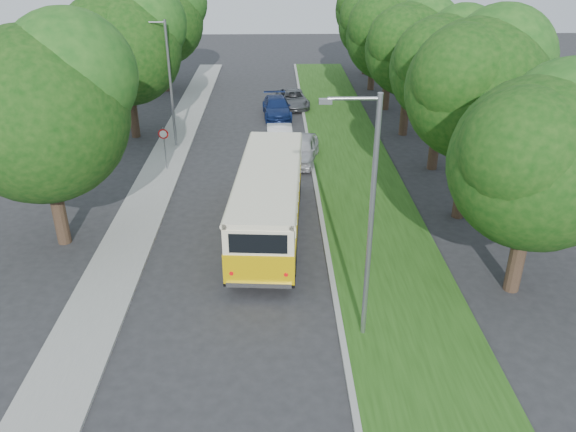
{
  "coord_description": "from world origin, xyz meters",
  "views": [
    {
      "loc": [
        1.49,
        -17.11,
        11.72
      ],
      "look_at": [
        2.0,
        3.26,
        1.5
      ],
      "focal_mm": 35.0,
      "sensor_mm": 36.0,
      "label": 1
    }
  ],
  "objects_px": {
    "car_white": "(280,139)",
    "vintage_bus": "(269,201)",
    "car_silver": "(301,149)",
    "car_blue": "(277,107)",
    "lamppost_far": "(168,80)",
    "car_grey": "(293,99)",
    "lamppost_near": "(368,216)"
  },
  "relations": [
    {
      "from": "lamppost_near",
      "to": "car_blue",
      "type": "distance_m",
      "value": 25.17
    },
    {
      "from": "lamppost_near",
      "to": "lamppost_far",
      "type": "height_order",
      "value": "lamppost_near"
    },
    {
      "from": "lamppost_near",
      "to": "car_white",
      "type": "height_order",
      "value": "lamppost_near"
    },
    {
      "from": "car_blue",
      "to": "car_white",
      "type": "bearing_deg",
      "value": -92.86
    },
    {
      "from": "lamppost_near",
      "to": "vintage_bus",
      "type": "distance_m",
      "value": 8.24
    },
    {
      "from": "vintage_bus",
      "to": "car_blue",
      "type": "height_order",
      "value": "vintage_bus"
    },
    {
      "from": "car_grey",
      "to": "car_blue",
      "type": "bearing_deg",
      "value": -123.64
    },
    {
      "from": "lamppost_far",
      "to": "car_blue",
      "type": "height_order",
      "value": "lamppost_far"
    },
    {
      "from": "car_white",
      "to": "vintage_bus",
      "type": "bearing_deg",
      "value": -94.21
    },
    {
      "from": "car_silver",
      "to": "car_white",
      "type": "bearing_deg",
      "value": 131.7
    },
    {
      "from": "car_silver",
      "to": "car_grey",
      "type": "bearing_deg",
      "value": 101.21
    },
    {
      "from": "lamppost_near",
      "to": "vintage_bus",
      "type": "xyz_separation_m",
      "value": [
        -2.98,
        7.13,
        -2.85
      ]
    },
    {
      "from": "car_silver",
      "to": "car_grey",
      "type": "relative_size",
      "value": 0.97
    },
    {
      "from": "car_silver",
      "to": "car_blue",
      "type": "distance_m",
      "value": 9.11
    },
    {
      "from": "lamppost_near",
      "to": "car_silver",
      "type": "bearing_deg",
      "value": 94.38
    },
    {
      "from": "car_silver",
      "to": "car_blue",
      "type": "height_order",
      "value": "car_silver"
    },
    {
      "from": "vintage_bus",
      "to": "car_blue",
      "type": "distance_m",
      "value": 17.66
    },
    {
      "from": "vintage_bus",
      "to": "car_grey",
      "type": "height_order",
      "value": "vintage_bus"
    },
    {
      "from": "lamppost_far",
      "to": "vintage_bus",
      "type": "xyz_separation_m",
      "value": [
        5.92,
        -11.37,
        -2.6
      ]
    },
    {
      "from": "vintage_bus",
      "to": "car_grey",
      "type": "bearing_deg",
      "value": 89.21
    },
    {
      "from": "vintage_bus",
      "to": "car_silver",
      "type": "height_order",
      "value": "vintage_bus"
    },
    {
      "from": "car_silver",
      "to": "car_white",
      "type": "distance_m",
      "value": 2.34
    },
    {
      "from": "lamppost_far",
      "to": "vintage_bus",
      "type": "bearing_deg",
      "value": -62.49
    },
    {
      "from": "lamppost_near",
      "to": "vintage_bus",
      "type": "bearing_deg",
      "value": 112.71
    },
    {
      "from": "lamppost_far",
      "to": "car_grey",
      "type": "bearing_deg",
      "value": 49.26
    },
    {
      "from": "vintage_bus",
      "to": "car_blue",
      "type": "bearing_deg",
      "value": 92.48
    },
    {
      "from": "car_blue",
      "to": "car_grey",
      "type": "xyz_separation_m",
      "value": [
        1.22,
        2.54,
        -0.06
      ]
    },
    {
      "from": "vintage_bus",
      "to": "car_white",
      "type": "height_order",
      "value": "vintage_bus"
    },
    {
      "from": "lamppost_near",
      "to": "lamppost_far",
      "type": "bearing_deg",
      "value": 115.71
    },
    {
      "from": "car_grey",
      "to": "lamppost_near",
      "type": "bearing_deg",
      "value": -95.19
    },
    {
      "from": "lamppost_far",
      "to": "car_silver",
      "type": "bearing_deg",
      "value": -19.66
    },
    {
      "from": "car_white",
      "to": "car_blue",
      "type": "height_order",
      "value": "car_white"
    }
  ]
}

